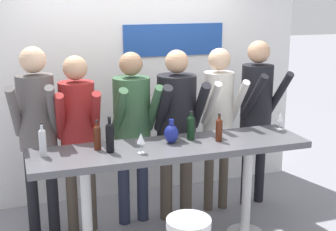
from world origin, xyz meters
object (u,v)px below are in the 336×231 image
at_px(wine_bottle_3, 97,136).
at_px(wine_glass_1, 141,139).
at_px(wine_bottle_1, 43,141).
at_px(decorative_vase, 171,134).
at_px(wine_bottle_0, 110,136).
at_px(wine_bottle_2, 191,126).
at_px(person_far_left, 37,121).
at_px(tasting_table, 171,161).
at_px(person_left, 78,125).
at_px(person_right, 257,104).
at_px(wine_bottle_4, 219,129).
at_px(person_center_left, 132,120).
at_px(wine_glass_0, 280,118).
at_px(person_center, 177,118).
at_px(person_center_right, 218,111).

height_order(wine_bottle_3, wine_glass_1, wine_bottle_3).
height_order(wine_bottle_1, decorative_vase, wine_bottle_1).
bearing_deg(wine_bottle_0, wine_glass_1, -25.15).
height_order(wine_bottle_2, wine_glass_1, wine_bottle_2).
relative_size(person_far_left, wine_bottle_3, 7.06).
bearing_deg(tasting_table, person_left, 141.08).
distance_m(person_right, wine_bottle_4, 0.99).
distance_m(tasting_table, person_center_left, 0.69).
bearing_deg(wine_bottle_2, person_left, 152.96).
bearing_deg(wine_glass_0, tasting_table, -174.21).
relative_size(wine_glass_0, decorative_vase, 0.80).
distance_m(person_far_left, wine_bottle_3, 0.72).
bearing_deg(person_right, wine_glass_1, -159.98).
bearing_deg(wine_bottle_0, wine_bottle_3, 131.25).
distance_m(person_left, wine_bottle_0, 0.63).
bearing_deg(wine_bottle_3, decorative_vase, -2.70).
bearing_deg(wine_bottle_3, tasting_table, -8.24).
bearing_deg(wine_glass_1, tasting_table, 21.30).
distance_m(person_center, wine_glass_1, 0.88).
bearing_deg(wine_glass_0, wine_bottle_0, -175.75).
height_order(tasting_table, person_far_left, person_far_left).
bearing_deg(wine_bottle_1, person_center_right, 16.39).
bearing_deg(wine_bottle_0, person_right, 19.86).
bearing_deg(person_center_right, wine_bottle_3, -158.41).
relative_size(person_left, person_right, 0.96).
bearing_deg(tasting_table, person_far_left, 149.65).
distance_m(person_center_right, wine_bottle_4, 0.70).
xyz_separation_m(person_far_left, wine_glass_0, (2.28, -0.53, -0.03)).
bearing_deg(wine_glass_1, wine_glass_0, 9.20).
xyz_separation_m(person_left, person_center_right, (1.47, 0.02, 0.02)).
xyz_separation_m(person_center_left, person_center, (0.45, -0.06, -0.00)).
bearing_deg(decorative_vase, tasting_table, -108.88).
bearing_deg(person_right, wine_bottle_4, -145.39).
height_order(person_center_left, wine_bottle_3, person_center_left).
bearing_deg(wine_bottle_3, person_right, 16.08).
bearing_deg(wine_bottle_1, wine_bottle_0, -8.52).
bearing_deg(tasting_table, wine_glass_0, 5.79).
relative_size(person_center_right, wine_bottle_1, 6.16).
xyz_separation_m(tasting_table, person_right, (1.20, 0.62, 0.30)).
bearing_deg(wine_glass_0, person_center_left, 160.27).
xyz_separation_m(person_center, wine_bottle_4, (0.20, -0.58, 0.03)).
bearing_deg(wine_glass_1, person_center_left, 81.15).
xyz_separation_m(person_far_left, person_center, (1.35, -0.09, -0.06)).
bearing_deg(wine_glass_0, wine_bottle_2, -179.04).
relative_size(wine_bottle_1, decorative_vase, 1.31).
bearing_deg(person_left, person_right, 6.08).
xyz_separation_m(person_far_left, wine_bottle_2, (1.33, -0.54, -0.03)).
distance_m(person_left, decorative_vase, 0.92).
xyz_separation_m(wine_glass_1, decorative_vase, (0.33, 0.18, -0.04)).
bearing_deg(wine_bottle_4, wine_bottle_2, 150.87).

